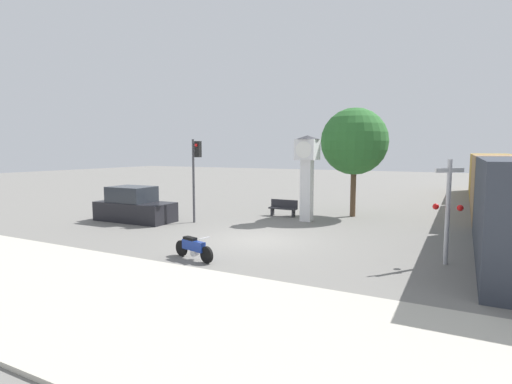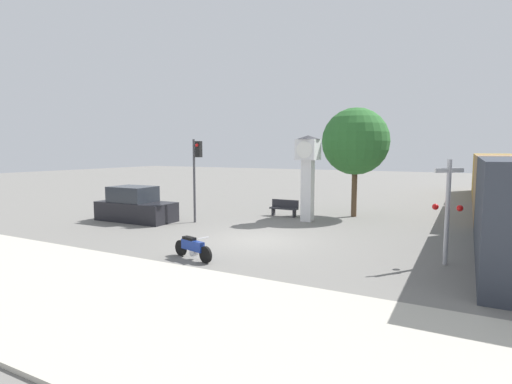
# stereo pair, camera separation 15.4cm
# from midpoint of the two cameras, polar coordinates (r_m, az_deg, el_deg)

# --- Properties ---
(ground_plane) EXTENTS (120.00, 120.00, 0.00)m
(ground_plane) POSITION_cam_midpoint_polar(r_m,az_deg,el_deg) (16.44, 0.54, -6.91)
(ground_plane) COLOR slate
(sidewalk_strip) EXTENTS (36.00, 6.00, 0.10)m
(sidewalk_strip) POSITION_cam_midpoint_polar(r_m,az_deg,el_deg) (10.58, -19.42, -14.32)
(sidewalk_strip) COLOR #BCB7A8
(sidewalk_strip) RESTS_ON ground_plane
(motorcycle) EXTENTS (1.85, 0.64, 0.83)m
(motorcycle) POSITION_cam_midpoint_polar(r_m,az_deg,el_deg) (13.71, -8.72, -7.86)
(motorcycle) COLOR black
(motorcycle) RESTS_ON ground_plane
(clock_tower) EXTENTS (1.26, 1.26, 4.43)m
(clock_tower) POSITION_cam_midpoint_polar(r_m,az_deg,el_deg) (20.71, 7.63, 3.93)
(clock_tower) COLOR white
(clock_tower) RESTS_ON ground_plane
(freight_train) EXTENTS (2.80, 31.34, 3.40)m
(freight_train) POSITION_cam_midpoint_polar(r_m,az_deg,el_deg) (26.34, 31.91, 0.77)
(freight_train) COLOR #333842
(freight_train) RESTS_ON ground_plane
(traffic_light) EXTENTS (0.50, 0.35, 4.23)m
(traffic_light) POSITION_cam_midpoint_polar(r_m,az_deg,el_deg) (20.32, -8.30, 3.75)
(traffic_light) COLOR #47474C
(traffic_light) RESTS_ON ground_plane
(railroad_crossing_signal) EXTENTS (0.90, 0.82, 3.39)m
(railroad_crossing_signal) POSITION_cam_midpoint_polar(r_m,az_deg,el_deg) (14.08, 25.97, -2.00)
(railroad_crossing_signal) COLOR #B7B7BC
(railroad_crossing_signal) RESTS_ON ground_plane
(street_tree) EXTENTS (3.66, 3.66, 5.99)m
(street_tree) POSITION_cam_midpoint_polar(r_m,az_deg,el_deg) (22.66, 14.22, 6.99)
(street_tree) COLOR brown
(street_tree) RESTS_ON ground_plane
(bench) EXTENTS (1.60, 0.44, 0.92)m
(bench) POSITION_cam_midpoint_polar(r_m,az_deg,el_deg) (22.36, 4.26, -2.23)
(bench) COLOR #2D2D33
(bench) RESTS_ON ground_plane
(parked_car) EXTENTS (4.23, 1.87, 1.80)m
(parked_car) POSITION_cam_midpoint_polar(r_m,az_deg,el_deg) (21.75, -16.67, -2.00)
(parked_car) COLOR black
(parked_car) RESTS_ON ground_plane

